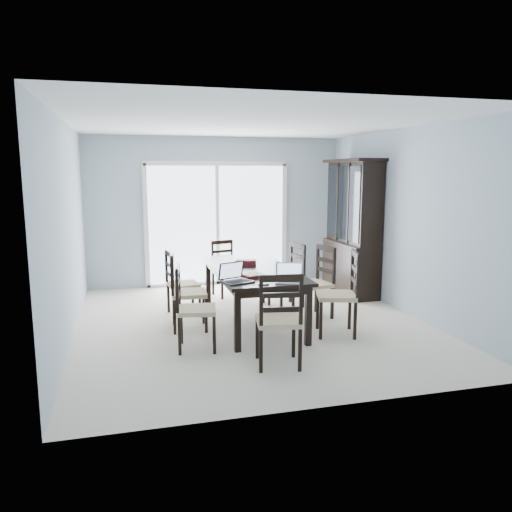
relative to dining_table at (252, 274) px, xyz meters
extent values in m
plane|color=silver|center=(0.00, 0.00, -0.67)|extent=(5.00, 5.00, 0.00)
plane|color=white|center=(0.00, 0.00, 1.93)|extent=(5.00, 5.00, 0.00)
cube|color=#9FB1BE|center=(0.00, 2.50, 0.63)|extent=(4.50, 0.02, 2.60)
cube|color=#9FB1BE|center=(-2.25, 0.00, 0.63)|extent=(0.02, 5.00, 2.60)
cube|color=#9FB1BE|center=(2.25, 0.00, 0.63)|extent=(0.02, 5.00, 2.60)
cube|color=gray|center=(0.00, 3.50, -0.72)|extent=(4.50, 2.00, 0.10)
cube|color=#99999E|center=(0.00, 4.50, -0.12)|extent=(4.50, 0.06, 1.10)
cube|color=black|center=(0.00, 0.00, 0.06)|extent=(1.00, 2.20, 0.04)
cube|color=black|center=(0.00, 0.00, 0.00)|extent=(0.88, 2.08, 0.10)
cube|color=black|center=(-0.42, -1.00, -0.33)|extent=(0.07, 0.07, 0.69)
cube|color=black|center=(0.42, -1.00, -0.33)|extent=(0.07, 0.07, 0.69)
cube|color=black|center=(-0.42, 1.00, -0.33)|extent=(0.07, 0.07, 0.69)
cube|color=black|center=(0.42, 1.00, -0.33)|extent=(0.07, 0.07, 0.69)
cube|color=black|center=(2.01, 1.25, -0.25)|extent=(0.45, 1.30, 0.85)
cube|color=black|center=(2.04, 1.25, 0.83)|extent=(0.38, 1.30, 1.30)
cube|color=black|center=(2.01, 1.25, 1.50)|extent=(0.50, 1.38, 0.05)
cube|color=black|center=(1.84, 0.83, 0.83)|extent=(0.02, 0.36, 1.18)
cube|color=black|center=(1.84, 1.25, 0.83)|extent=(0.02, 0.36, 1.18)
cube|color=black|center=(1.84, 1.67, 0.83)|extent=(0.02, 0.36, 1.18)
cube|color=silver|center=(0.00, 2.48, 0.38)|extent=(2.40, 0.02, 2.10)
cube|color=white|center=(0.00, 2.46, 1.47)|extent=(2.52, 0.05, 0.08)
cube|color=white|center=(0.00, 2.46, 0.38)|extent=(0.06, 0.05, 2.10)
cube|color=white|center=(0.00, 2.46, -0.65)|extent=(2.52, 0.05, 0.05)
cube|color=black|center=(-1.00, -0.57, -0.46)|extent=(0.04, 0.04, 0.43)
cube|color=black|center=(-1.06, -0.94, -0.46)|extent=(0.04, 0.04, 0.43)
cube|color=black|center=(-0.62, -0.63, -0.46)|extent=(0.04, 0.04, 0.43)
cube|color=black|center=(-0.68, -1.00, -0.46)|extent=(0.04, 0.04, 0.43)
cube|color=#D4B98D|center=(-0.84, -0.78, -0.22)|extent=(0.48, 0.48, 0.05)
cube|color=black|center=(-1.01, 0.18, -0.45)|extent=(0.04, 0.04, 0.44)
cube|color=black|center=(-1.04, -0.21, -0.45)|extent=(0.04, 0.04, 0.44)
cube|color=black|center=(-0.62, 0.15, -0.45)|extent=(0.04, 0.04, 0.44)
cube|color=black|center=(-0.65, -0.24, -0.45)|extent=(0.04, 0.04, 0.44)
cube|color=#D4B98D|center=(-0.83, -0.03, -0.21)|extent=(0.46, 0.46, 0.05)
cube|color=black|center=(-1.03, 0.81, -0.47)|extent=(0.04, 0.04, 0.41)
cube|color=black|center=(-0.98, 0.45, -0.47)|extent=(0.04, 0.04, 0.41)
cube|color=black|center=(-0.67, 0.86, -0.47)|extent=(0.04, 0.04, 0.41)
cube|color=black|center=(-0.62, 0.51, -0.47)|extent=(0.04, 0.04, 0.41)
cube|color=#D4B98D|center=(-0.83, 0.66, -0.24)|extent=(0.45, 0.45, 0.05)
cube|color=black|center=(1.03, -0.96, -0.44)|extent=(0.05, 0.05, 0.46)
cube|color=black|center=(1.15, -0.56, -0.44)|extent=(0.05, 0.05, 0.46)
cube|color=black|center=(0.64, -0.84, -0.44)|extent=(0.05, 0.05, 0.46)
cube|color=black|center=(0.76, -0.45, -0.44)|extent=(0.05, 0.05, 0.46)
cube|color=#D4B98D|center=(0.89, -0.70, -0.18)|extent=(0.56, 0.56, 0.05)
cube|color=black|center=(1.11, -0.09, -0.45)|extent=(0.04, 0.04, 0.44)
cube|color=black|center=(1.03, 0.29, -0.45)|extent=(0.04, 0.04, 0.44)
cube|color=black|center=(0.74, -0.18, -0.45)|extent=(0.04, 0.04, 0.44)
cube|color=black|center=(0.65, 0.20, -0.45)|extent=(0.04, 0.04, 0.44)
cube|color=#D4B98D|center=(0.88, 0.05, -0.21)|extent=(0.51, 0.51, 0.05)
cube|color=black|center=(0.92, 0.55, -0.46)|extent=(0.04, 0.04, 0.42)
cube|color=black|center=(0.84, 0.91, -0.46)|extent=(0.04, 0.04, 0.42)
cube|color=black|center=(0.56, 0.47, -0.46)|extent=(0.04, 0.04, 0.42)
cube|color=black|center=(0.48, 0.83, -0.46)|extent=(0.04, 0.04, 0.42)
cube|color=#D4B98D|center=(0.70, 0.69, -0.23)|extent=(0.49, 0.49, 0.05)
cube|color=black|center=(-0.32, -1.64, -0.45)|extent=(0.04, 0.04, 0.45)
cube|color=black|center=(0.07, -1.71, -0.45)|extent=(0.04, 0.04, 0.45)
cube|color=black|center=(-0.26, -1.25, -0.45)|extent=(0.04, 0.04, 0.45)
cube|color=black|center=(0.13, -1.32, -0.45)|extent=(0.04, 0.04, 0.45)
cube|color=#D4B98D|center=(-0.10, -1.48, -0.20)|extent=(0.50, 0.50, 0.05)
cube|color=black|center=(0.11, 1.78, -0.48)|extent=(0.04, 0.04, 0.40)
cube|color=black|center=(-0.23, 1.69, -0.48)|extent=(0.04, 0.04, 0.40)
cube|color=black|center=(0.20, 1.44, -0.48)|extent=(0.04, 0.04, 0.40)
cube|color=black|center=(-0.14, 1.35, -0.48)|extent=(0.04, 0.04, 0.40)
cube|color=#D4B98D|center=(-0.01, 1.57, -0.26)|extent=(0.47, 0.47, 0.05)
cube|color=black|center=(-0.37, -0.81, 0.09)|extent=(0.39, 0.33, 0.02)
cube|color=silver|center=(-0.37, -0.81, 0.20)|extent=(0.28, 0.14, 0.17)
cube|color=#B3B3B6|center=(0.20, -0.96, 0.09)|extent=(0.37, 0.31, 0.02)
cube|color=silver|center=(0.20, -0.96, 0.19)|extent=(0.27, 0.13, 0.17)
cube|color=maroon|center=(-0.13, -0.56, 0.09)|extent=(0.25, 0.21, 0.03)
cube|color=gold|center=(-0.12, -0.56, 0.11)|extent=(0.28, 0.25, 0.01)
cube|color=black|center=(-0.12, -1.00, 0.08)|extent=(0.12, 0.05, 0.01)
cube|color=#470E16|center=(-0.03, 0.22, 0.11)|extent=(0.31, 0.21, 0.07)
cube|color=maroon|center=(-0.37, 3.34, -0.26)|extent=(1.72, 1.55, 0.83)
cube|color=gray|center=(-0.37, 3.34, 0.19)|extent=(1.77, 1.59, 0.06)
camera|label=1|loc=(-1.58, -6.22, 1.32)|focal=35.00mm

